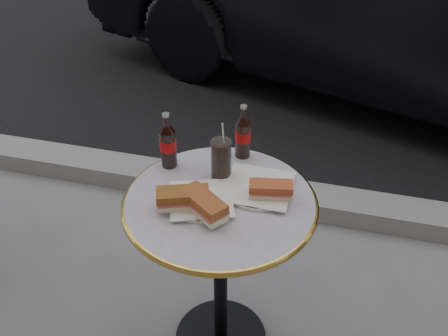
% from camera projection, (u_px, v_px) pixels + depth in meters
% --- Properties ---
extents(curb, '(40.00, 0.20, 0.12)m').
position_uv_depth(curb, '(264.00, 194.00, 2.68)').
color(curb, gray).
rests_on(curb, ground).
extents(bistro_table, '(0.62, 0.62, 0.73)m').
position_uv_depth(bistro_table, '(220.00, 278.00, 1.79)').
color(bistro_table, '#BAB2C4').
rests_on(bistro_table, ground).
extents(plate_left, '(0.24, 0.24, 0.01)m').
position_uv_depth(plate_left, '(201.00, 201.00, 1.56)').
color(plate_left, white).
rests_on(plate_left, bistro_table).
extents(plate_right, '(0.26, 0.26, 0.01)m').
position_uv_depth(plate_right, '(258.00, 188.00, 1.61)').
color(plate_right, white).
rests_on(plate_right, bistro_table).
extents(sandwich_left_a, '(0.18, 0.12, 0.06)m').
position_uv_depth(sandwich_left_a, '(183.00, 199.00, 1.51)').
color(sandwich_left_a, brown).
rests_on(sandwich_left_a, plate_left).
extents(sandwich_left_b, '(0.17, 0.16, 0.06)m').
position_uv_depth(sandwich_left_b, '(204.00, 205.00, 1.49)').
color(sandwich_left_b, '#994E27').
rests_on(sandwich_left_b, plate_left).
extents(sandwich_right, '(0.15, 0.09, 0.05)m').
position_uv_depth(sandwich_right, '(271.00, 190.00, 1.55)').
color(sandwich_right, '#B0512C').
rests_on(sandwich_right, plate_right).
extents(cola_bottle_left, '(0.07, 0.07, 0.20)m').
position_uv_depth(cola_bottle_left, '(168.00, 140.00, 1.67)').
color(cola_bottle_left, black).
rests_on(cola_bottle_left, bistro_table).
extents(cola_bottle_right, '(0.07, 0.07, 0.20)m').
position_uv_depth(cola_bottle_right, '(243.00, 131.00, 1.71)').
color(cola_bottle_right, black).
rests_on(cola_bottle_right, bistro_table).
extents(cola_glass, '(0.08, 0.08, 0.14)m').
position_uv_depth(cola_glass, '(221.00, 160.00, 1.63)').
color(cola_glass, black).
rests_on(cola_glass, bistro_table).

